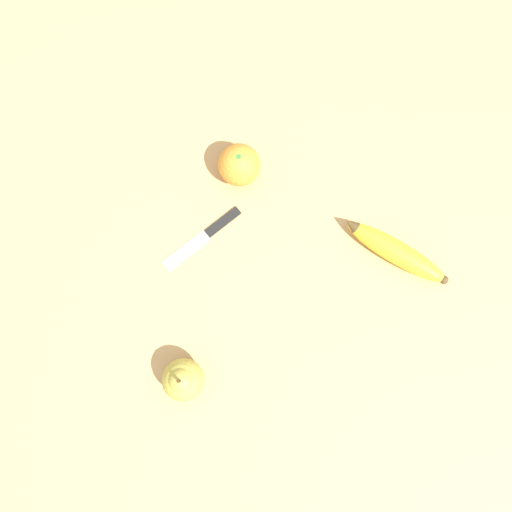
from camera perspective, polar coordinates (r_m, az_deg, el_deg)
The scene contains 5 objects.
ground_plane at distance 0.89m, azimuth 2.92°, elevation -5.88°, with size 3.00×3.00×0.00m, color tan.
banana at distance 0.92m, azimuth 15.63°, elevation 0.51°, with size 0.05×0.21×0.04m.
orange at distance 0.91m, azimuth -1.93°, elevation 10.37°, with size 0.08×0.08×0.08m.
pear at distance 0.85m, azimuth -8.37°, elevation -13.82°, with size 0.07×0.07×0.09m.
paring_knife at distance 0.91m, azimuth -5.83°, elevation 2.34°, with size 0.17×0.07×0.01m.
Camera 1 is at (0.09, 0.01, 0.88)m, focal length 35.00 mm.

